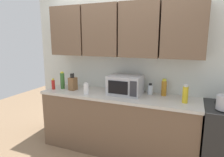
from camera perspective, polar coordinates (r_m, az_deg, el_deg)
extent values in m
cube|color=silver|center=(3.16, 3.74, 3.99)|extent=(3.21, 0.06, 2.60)
cube|color=brown|center=(3.35, -11.76, 13.21)|extent=(0.55, 0.33, 0.75)
cube|color=brown|center=(3.07, -2.54, 13.62)|extent=(0.55, 0.33, 0.75)
cube|color=brown|center=(2.87, 8.27, 13.67)|extent=(0.55, 0.33, 0.75)
cube|color=brown|center=(2.78, 20.15, 13.18)|extent=(0.55, 0.33, 0.75)
cube|color=brown|center=(3.09, 1.50, -12.95)|extent=(2.31, 0.60, 0.86)
cube|color=beige|center=(2.94, 1.55, -4.93)|extent=(2.34, 0.63, 0.04)
cylinder|color=black|center=(2.89, 29.21, -6.15)|extent=(0.18, 0.18, 0.01)
cube|color=#B7B7BC|center=(2.90, 3.89, -1.88)|extent=(0.48, 0.36, 0.28)
cube|color=black|center=(2.75, 1.70, -2.62)|extent=(0.29, 0.01, 0.18)
cube|color=#2D2D33|center=(2.68, 6.13, -3.04)|extent=(0.10, 0.01, 0.21)
cube|color=brown|center=(3.21, -11.24, -1.51)|extent=(0.11, 0.13, 0.20)
cylinder|color=black|center=(3.19, -11.80, 0.81)|extent=(0.02, 0.02, 0.06)
cylinder|color=black|center=(3.18, -11.43, 0.81)|extent=(0.02, 0.02, 0.07)
cylinder|color=black|center=(3.16, -11.06, 0.86)|extent=(0.02, 0.02, 0.08)
cylinder|color=#386B2D|center=(3.33, -14.13, -0.64)|extent=(0.07, 0.07, 0.26)
cylinder|color=yellow|center=(3.31, -14.24, 1.73)|extent=(0.05, 0.05, 0.02)
cylinder|color=gold|center=(2.69, 20.40, -4.43)|extent=(0.07, 0.07, 0.21)
cylinder|color=silver|center=(2.66, 20.58, -1.93)|extent=(0.05, 0.05, 0.03)
cylinder|color=silver|center=(2.97, 10.98, -3.17)|extent=(0.08, 0.08, 0.14)
cylinder|color=black|center=(2.95, 11.04, -1.65)|extent=(0.05, 0.05, 0.02)
cylinder|color=white|center=(2.93, -7.46, -3.03)|extent=(0.08, 0.08, 0.16)
cylinder|color=silver|center=(2.91, -7.51, -1.34)|extent=(0.05, 0.05, 0.02)
cylinder|color=#AD701E|center=(2.93, 14.78, -2.76)|extent=(0.08, 0.08, 0.21)
cylinder|color=yellow|center=(2.91, 14.90, -0.42)|extent=(0.06, 0.06, 0.03)
cylinder|color=red|center=(3.34, -16.61, -1.72)|extent=(0.05, 0.05, 0.15)
cylinder|color=yellow|center=(3.32, -16.69, -0.22)|extent=(0.03, 0.03, 0.03)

